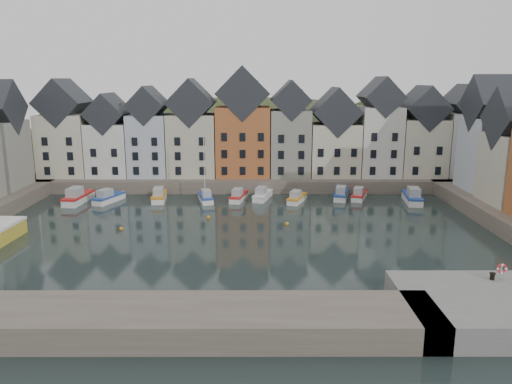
{
  "coord_description": "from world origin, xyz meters",
  "views": [
    {
      "loc": [
        2.1,
        -54.27,
        17.65
      ],
      "look_at": [
        2.17,
        6.0,
        4.0
      ],
      "focal_mm": 35.0,
      "sensor_mm": 36.0,
      "label": 1
    }
  ],
  "objects_px": {
    "boat_d": "(206,197)",
    "life_ring_post": "(502,269)",
    "mooring_bollard": "(492,276)",
    "boat_a": "(78,197)"
  },
  "relations": [
    {
      "from": "mooring_bollard",
      "to": "life_ring_post",
      "type": "relative_size",
      "value": 0.43
    },
    {
      "from": "boat_a",
      "to": "mooring_bollard",
      "type": "bearing_deg",
      "value": -31.18
    },
    {
      "from": "boat_a",
      "to": "mooring_bollard",
      "type": "distance_m",
      "value": 56.05
    },
    {
      "from": "boat_a",
      "to": "boat_d",
      "type": "distance_m",
      "value": 18.63
    },
    {
      "from": "boat_d",
      "to": "life_ring_post",
      "type": "xyz_separation_m",
      "value": [
        27.03,
        -34.17,
        2.19
      ]
    },
    {
      "from": "boat_d",
      "to": "mooring_bollard",
      "type": "relative_size",
      "value": 18.46
    },
    {
      "from": "boat_a",
      "to": "boat_d",
      "type": "height_order",
      "value": "boat_d"
    },
    {
      "from": "mooring_bollard",
      "to": "life_ring_post",
      "type": "distance_m",
      "value": 0.91
    },
    {
      "from": "boat_a",
      "to": "boat_d",
      "type": "xyz_separation_m",
      "value": [
        18.61,
        0.78,
        -0.12
      ]
    },
    {
      "from": "boat_d",
      "to": "mooring_bollard",
      "type": "bearing_deg",
      "value": -66.33
    }
  ]
}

